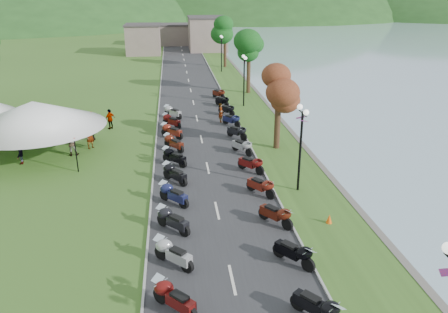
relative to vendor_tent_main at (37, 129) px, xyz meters
name	(u,v)px	position (x,y,z in m)	size (l,w,h in m)	color
road	(193,103)	(11.60, 14.42, -1.99)	(7.00, 120.00, 0.02)	#313134
hills_backdrop	(174,16)	(11.60, 174.42, -2.00)	(360.00, 120.00, 76.00)	#285621
far_building	(171,36)	(9.60, 59.42, 0.50)	(18.00, 16.00, 5.00)	gray
moto_row_left	(175,221)	(9.35, -11.43, -1.45)	(2.60, 42.77, 1.10)	#331411
moto_row_right	(247,155)	(14.35, -2.81, -1.45)	(2.60, 40.00, 1.10)	#331411
vendor_tent_main	(37,129)	(0.00, 0.00, 0.00)	(6.36, 6.36, 4.00)	white
tree_lakeside	(278,104)	(17.03, -0.23, 1.35)	(2.41, 2.41, 6.70)	#185A19
pedestrian_a	(91,148)	(3.27, 1.34, -2.00)	(0.69, 0.51, 1.90)	slate
pedestrian_b	(73,155)	(2.19, 0.01, -2.00)	(0.91, 0.50, 1.86)	slate
pedestrian_c	(21,164)	(-0.94, -1.31, -2.00)	(1.08, 0.44, 1.67)	slate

